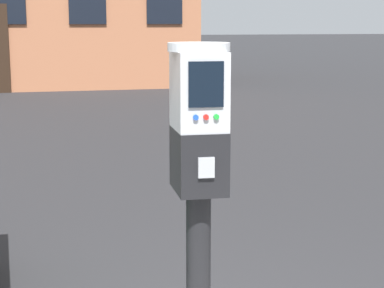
{
  "coord_description": "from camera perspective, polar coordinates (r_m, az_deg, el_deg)",
  "views": [
    {
      "loc": [
        -0.5,
        -2.51,
        1.69
      ],
      "look_at": [
        0.06,
        -0.18,
        1.25
      ],
      "focal_mm": 62.25,
      "sensor_mm": 36.0,
      "label": 1
    }
  ],
  "objects": [
    {
      "name": "parking_meter_twin_adjacent",
      "position": [
        2.37,
        0.57,
        -2.52
      ],
      "size": [
        0.22,
        0.26,
        1.48
      ],
      "rotation": [
        0.0,
        0.0,
        -1.61
      ],
      "color": "black",
      "rests_on": "sidewalk_slab"
    }
  ]
}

